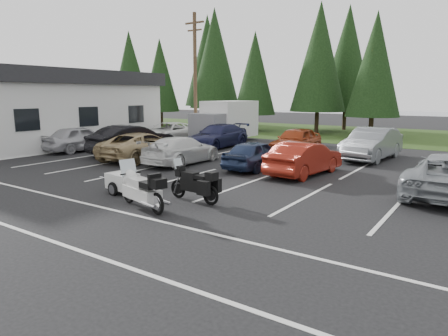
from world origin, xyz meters
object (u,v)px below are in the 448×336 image
(car_near_1, at_px, (132,140))
(car_far_3, at_px, (372,144))
(box_truck, at_px, (222,122))
(car_near_3, at_px, (182,150))
(car_far_1, at_px, (218,136))
(cargo_trailer, at_px, (123,183))
(utility_pole, at_px, (195,75))
(car_far_2, at_px, (296,141))
(car_near_5, at_px, (304,158))
(car_near_4, at_px, (255,154))
(touring_motorcycle, at_px, (142,185))
(car_far_0, at_px, (168,133))
(adventure_motorcycle, at_px, (194,181))
(building, at_px, (28,108))
(car_near_0, at_px, (81,138))
(car_near_2, at_px, (143,146))

(car_near_1, bearing_deg, car_far_3, -148.39)
(box_truck, distance_m, car_near_3, 9.39)
(car_near_3, bearing_deg, box_truck, -70.06)
(car_far_1, xyz_separation_m, cargo_trailer, (4.31, -11.79, -0.38))
(utility_pole, xyz_separation_m, car_far_2, (8.80, -1.97, -3.94))
(utility_pole, relative_size, car_near_1, 1.78)
(car_near_5, distance_m, car_far_1, 9.70)
(box_truck, relative_size, car_near_3, 1.21)
(car_near_4, height_order, touring_motorcycle, touring_motorcycle)
(utility_pole, height_order, car_far_0, utility_pole)
(car_near_1, xyz_separation_m, cargo_trailer, (6.50, -6.53, -0.48))
(car_near_1, bearing_deg, car_far_2, -139.10)
(car_near_3, bearing_deg, utility_pole, -58.13)
(car_near_1, bearing_deg, adventure_motorcycle, 152.11)
(box_truck, bearing_deg, car_near_4, -47.36)
(cargo_trailer, relative_size, adventure_motorcycle, 0.69)
(car_far_1, height_order, car_far_2, car_far_2)
(car_near_4, relative_size, car_near_5, 0.91)
(cargo_trailer, bearing_deg, car_near_5, 66.40)
(building, height_order, touring_motorcycle, building)
(cargo_trailer, bearing_deg, touring_motorcycle, -19.78)
(car_near_4, xyz_separation_m, car_far_3, (3.69, 5.72, 0.17))
(car_far_0, bearing_deg, car_near_1, -73.00)
(car_near_3, bearing_deg, car_far_2, -120.07)
(car_near_0, bearing_deg, car_near_5, -174.34)
(car_far_0, xyz_separation_m, adventure_motorcycle, (11.36, -11.37, -0.04))
(car_far_1, bearing_deg, car_far_2, 1.31)
(car_near_2, xyz_separation_m, car_near_5, (8.59, 0.92, -0.01))
(car_near_5, height_order, touring_motorcycle, touring_motorcycle)
(car_near_3, relative_size, car_far_2, 1.04)
(car_near_4, xyz_separation_m, car_far_0, (-10.13, 5.32, 0.06))
(utility_pole, height_order, car_far_2, utility_pole)
(car_near_4, bearing_deg, car_near_0, 4.05)
(car_near_5, relative_size, car_far_0, 0.83)
(building, xyz_separation_m, car_near_2, (11.03, -0.29, -1.74))
(building, bearing_deg, car_near_4, 2.21)
(building, xyz_separation_m, car_near_3, (13.56, -0.16, -1.78))
(touring_motorcycle, bearing_deg, car_far_3, 90.98)
(car_far_3, height_order, adventure_motorcycle, car_far_3)
(touring_motorcycle, bearing_deg, cargo_trailer, 167.89)
(building, bearing_deg, car_near_2, -1.51)
(building, relative_size, cargo_trailer, 10.15)
(car_near_2, distance_m, car_far_1, 6.18)
(cargo_trailer, bearing_deg, car_far_1, 116.96)
(car_far_1, bearing_deg, touring_motorcycle, -64.31)
(car_near_3, bearing_deg, cargo_trailer, 108.53)
(car_near_3, distance_m, adventure_motorcycle, 7.16)
(box_truck, distance_m, car_near_0, 9.71)
(adventure_motorcycle, bearing_deg, utility_pole, 132.41)
(utility_pole, relative_size, car_far_1, 1.77)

